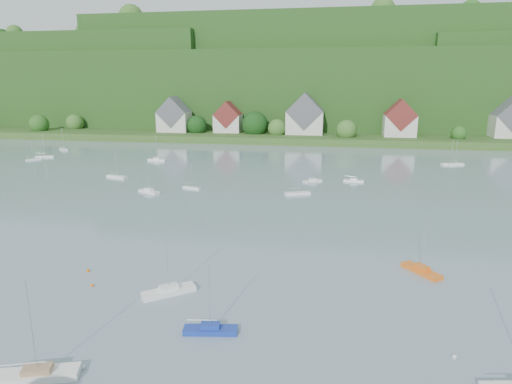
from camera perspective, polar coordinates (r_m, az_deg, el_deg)
far_shore_strip at (r=211.81m, az=5.09°, el=7.44°), size 600.00×60.00×3.00m
forested_ridge at (r=278.83m, az=6.53°, el=13.37°), size 620.00×181.22×69.89m
village_building_0 at (r=210.31m, az=-10.49°, el=9.42°), size 14.00×10.40×16.00m
village_building_1 at (r=205.03m, az=-3.63°, el=9.29°), size 12.00×9.36×14.00m
village_building_2 at (r=198.70m, az=6.30°, el=9.53°), size 16.00×11.44×18.00m
village_building_3 at (r=198.26m, az=18.00°, el=8.68°), size 13.00×10.40×15.50m
village_building_4 at (r=213.00m, az=30.03°, el=7.87°), size 15.00×10.40×16.50m
near_sailboat_1 at (r=48.47m, az=-5.89°, el=-17.13°), size 5.79×2.40×7.58m
near_sailboat_2 at (r=46.27m, az=-26.26°, el=-20.23°), size 7.23×4.07×9.41m
near_sailboat_3 at (r=56.86m, az=-11.16°, el=-12.33°), size 6.28×5.49×8.84m
near_sailboat_5 at (r=65.50m, az=20.51°, el=-9.37°), size 5.01×5.83×8.16m
mooring_buoy_0 at (r=61.66m, az=-20.30°, el=-11.28°), size 0.40×0.40×0.40m
mooring_buoy_1 at (r=46.30m, az=-21.32°, el=-20.37°), size 0.44×0.44×0.44m
mooring_buoy_3 at (r=66.25m, az=-20.78°, el=-9.53°), size 0.44×0.44×0.44m
mooring_buoy_4 at (r=48.58m, az=24.13°, el=-18.91°), size 0.48×0.48×0.48m
far_sailboat_cluster at (r=131.63m, az=4.62°, el=2.97°), size 198.55×66.69×8.71m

